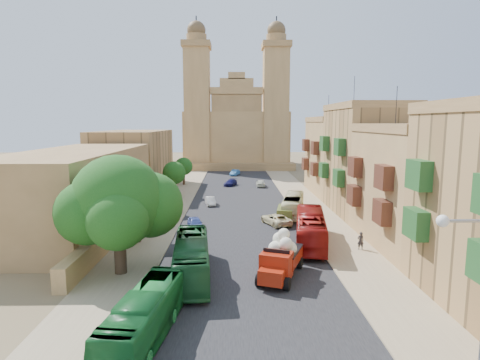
{
  "coord_description": "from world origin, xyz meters",
  "views": [
    {
      "loc": [
        -0.91,
        -25.48,
        11.4
      ],
      "look_at": [
        0.0,
        26.0,
        4.0
      ],
      "focal_mm": 30.0,
      "sensor_mm": 36.0,
      "label": 1
    }
  ],
  "objects_px": {
    "street_tree_a": "(137,205)",
    "street_tree_c": "(174,173)",
    "car_blue_b": "(235,172)",
    "ficus_tree": "(119,204)",
    "street_tree_d": "(184,166)",
    "bus_cream_east": "(293,205)",
    "olive_pickup": "(285,214)",
    "car_white_b": "(261,183)",
    "pedestrian_a": "(361,241)",
    "church": "(236,130)",
    "car_white_a": "(210,201)",
    "street_tree_b": "(160,190)",
    "red_truck": "(281,257)",
    "car_blue_a": "(195,223)",
    "bus_green_north": "(192,258)",
    "bus_red_east": "(310,229)",
    "car_cream": "(276,219)",
    "bus_green_south": "(146,315)",
    "pedestrian_c": "(318,231)",
    "streetlamp": "(474,297)",
    "car_dkblue": "(231,183)"
  },
  "relations": [
    {
      "from": "car_cream",
      "to": "car_white_b",
      "type": "xyz_separation_m",
      "value": [
        0.14,
        27.04,
        0.01
      ]
    },
    {
      "from": "street_tree_b",
      "to": "olive_pickup",
      "type": "height_order",
      "value": "street_tree_b"
    },
    {
      "from": "church",
      "to": "car_cream",
      "type": "relative_size",
      "value": 7.97
    },
    {
      "from": "street_tree_c",
      "to": "car_white_a",
      "type": "xyz_separation_m",
      "value": [
        5.94,
        -6.7,
        -3.11
      ]
    },
    {
      "from": "red_truck",
      "to": "olive_pickup",
      "type": "bearing_deg",
      "value": 81.48
    },
    {
      "from": "street_tree_b",
      "to": "pedestrian_c",
      "type": "distance_m",
      "value": 20.77
    },
    {
      "from": "street_tree_b",
      "to": "red_truck",
      "type": "height_order",
      "value": "street_tree_b"
    },
    {
      "from": "ficus_tree",
      "to": "red_truck",
      "type": "xyz_separation_m",
      "value": [
        12.03,
        -1.01,
        -3.83
      ]
    },
    {
      "from": "red_truck",
      "to": "car_blue_a",
      "type": "distance_m",
      "value": 15.75
    },
    {
      "from": "street_tree_d",
      "to": "bus_cream_east",
      "type": "xyz_separation_m",
      "value": [
        16.5,
        -25.14,
        -2.08
      ]
    },
    {
      "from": "streetlamp",
      "to": "car_white_b",
      "type": "height_order",
      "value": "streetlamp"
    },
    {
      "from": "bus_red_east",
      "to": "car_blue_b",
      "type": "relative_size",
      "value": 2.89
    },
    {
      "from": "street_tree_c",
      "to": "bus_green_south",
      "type": "height_order",
      "value": "street_tree_c"
    },
    {
      "from": "bus_cream_east",
      "to": "street_tree_d",
      "type": "bearing_deg",
      "value": -44.41
    },
    {
      "from": "street_tree_d",
      "to": "street_tree_b",
      "type": "bearing_deg",
      "value": -90.0
    },
    {
      "from": "car_cream",
      "to": "car_white_b",
      "type": "distance_m",
      "value": 27.04
    },
    {
      "from": "car_blue_b",
      "to": "ficus_tree",
      "type": "bearing_deg",
      "value": -82.16
    },
    {
      "from": "street_tree_b",
      "to": "car_white_b",
      "type": "xyz_separation_m",
      "value": [
        14.04,
        21.42,
        -2.35
      ]
    },
    {
      "from": "streetlamp",
      "to": "bus_green_south",
      "type": "relative_size",
      "value": 0.89
    },
    {
      "from": "ficus_tree",
      "to": "street_tree_c",
      "type": "distance_m",
      "value": 32.04
    },
    {
      "from": "pedestrian_a",
      "to": "church",
      "type": "bearing_deg",
      "value": -85.08
    },
    {
      "from": "car_dkblue",
      "to": "streetlamp",
      "type": "bearing_deg",
      "value": -61.3
    },
    {
      "from": "bus_red_east",
      "to": "street_tree_c",
      "type": "bearing_deg",
      "value": -47.33
    },
    {
      "from": "street_tree_c",
      "to": "car_blue_a",
      "type": "bearing_deg",
      "value": -75.43
    },
    {
      "from": "street_tree_a",
      "to": "street_tree_c",
      "type": "relative_size",
      "value": 1.0
    },
    {
      "from": "street_tree_c",
      "to": "bus_green_north",
      "type": "xyz_separation_m",
      "value": [
        6.0,
        -32.86,
        -2.22
      ]
    },
    {
      "from": "street_tree_b",
      "to": "street_tree_d",
      "type": "distance_m",
      "value": 24.0
    },
    {
      "from": "olive_pickup",
      "to": "car_white_b",
      "type": "height_order",
      "value": "olive_pickup"
    },
    {
      "from": "streetlamp",
      "to": "pedestrian_a",
      "type": "xyz_separation_m",
      "value": [
        2.89,
        21.35,
        -4.38
      ]
    },
    {
      "from": "bus_green_north",
      "to": "pedestrian_a",
      "type": "bearing_deg",
      "value": 18.07
    },
    {
      "from": "bus_red_east",
      "to": "street_tree_a",
      "type": "bearing_deg",
      "value": 5.96
    },
    {
      "from": "street_tree_b",
      "to": "bus_green_south",
      "type": "relative_size",
      "value": 0.48
    },
    {
      "from": "red_truck",
      "to": "car_cream",
      "type": "xyz_separation_m",
      "value": [
        1.3,
        15.38,
        -0.9
      ]
    },
    {
      "from": "bus_green_south",
      "to": "car_cream",
      "type": "relative_size",
      "value": 2.03
    },
    {
      "from": "ficus_tree",
      "to": "car_cream",
      "type": "xyz_separation_m",
      "value": [
        13.32,
        14.38,
        -4.73
      ]
    },
    {
      "from": "bus_green_north",
      "to": "car_blue_b",
      "type": "distance_m",
      "value": 57.97
    },
    {
      "from": "car_blue_a",
      "to": "car_cream",
      "type": "distance_m",
      "value": 9.05
    },
    {
      "from": "car_blue_a",
      "to": "car_cream",
      "type": "relative_size",
      "value": 0.8
    },
    {
      "from": "street_tree_a",
      "to": "olive_pickup",
      "type": "bearing_deg",
      "value": 27.83
    },
    {
      "from": "bus_green_north",
      "to": "car_white_b",
      "type": "height_order",
      "value": "bus_green_north"
    },
    {
      "from": "street_tree_a",
      "to": "bus_red_east",
      "type": "relative_size",
      "value": 0.5
    },
    {
      "from": "ficus_tree",
      "to": "bus_cream_east",
      "type": "xyz_separation_m",
      "value": [
        15.92,
        18.86,
        -4.07
      ]
    },
    {
      "from": "street_tree_b",
      "to": "car_blue_a",
      "type": "xyz_separation_m",
      "value": [
        5.0,
        -7.24,
        -2.37
      ]
    },
    {
      "from": "church",
      "to": "street_tree_d",
      "type": "height_order",
      "value": "church"
    },
    {
      "from": "bus_green_north",
      "to": "car_white_b",
      "type": "relative_size",
      "value": 2.78
    },
    {
      "from": "bus_cream_east",
      "to": "ficus_tree",
      "type": "bearing_deg",
      "value": 62.14
    },
    {
      "from": "bus_green_north",
      "to": "car_white_b",
      "type": "bearing_deg",
      "value": 74.28
    },
    {
      "from": "street_tree_a",
      "to": "car_blue_a",
      "type": "xyz_separation_m",
      "value": [
        5.0,
        4.76,
        -3.04
      ]
    },
    {
      "from": "bus_green_south",
      "to": "olive_pickup",
      "type": "bearing_deg",
      "value": 74.78
    },
    {
      "from": "street_tree_b",
      "to": "car_white_b",
      "type": "distance_m",
      "value": 25.72
    }
  ]
}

